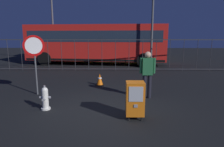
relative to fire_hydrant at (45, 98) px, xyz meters
The scene contains 10 objects.
ground_plane 1.74m from the fire_hydrant, ahead, with size 60.00×60.00×0.00m, color black.
fire_hydrant is the anchor object (origin of this frame).
newspaper_box_primary 2.73m from the fire_hydrant, 13.67° to the right, with size 0.48×0.42×1.02m.
stop_sign 2.16m from the fire_hydrant, 119.11° to the left, with size 0.71×0.31×2.23m.
pedestrian 3.50m from the fire_hydrant, 19.75° to the left, with size 0.55×0.22×1.67m.
traffic_cone 3.32m from the fire_hydrant, 64.67° to the left, with size 0.36×0.36×0.53m.
fence_barrier 7.06m from the fire_hydrant, 75.96° to the left, with size 18.03×0.04×2.00m.
bus_near 9.93m from the fire_hydrant, 86.39° to the left, with size 10.70×3.64×3.00m.
bus_far 14.33m from the fire_hydrant, 89.88° to the left, with size 10.70×3.63×3.00m.
street_light_near_left 11.79m from the fire_hydrant, 105.43° to the left, with size 0.32×0.32×6.83m.
Camera 1 is at (0.41, -5.61, 2.22)m, focal length 31.66 mm.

